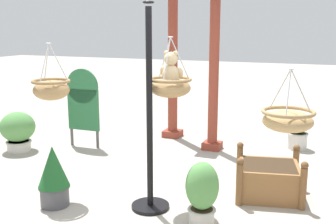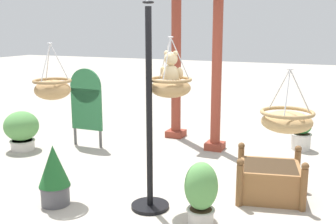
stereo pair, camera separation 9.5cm
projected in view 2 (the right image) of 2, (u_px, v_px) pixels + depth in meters
ground_plane at (166, 203)px, 4.83m from camera, size 40.00×40.00×0.00m
display_pole_central at (150, 149)px, 4.57m from camera, size 0.44×0.44×2.33m
hanging_basket_with_teddy at (170, 86)px, 4.60m from camera, size 0.49×0.49×0.68m
teddy_bear at (171, 71)px, 4.58m from camera, size 0.27×0.25×0.40m
hanging_basket_left_high at (53, 88)px, 4.87m from camera, size 0.46×0.46×0.68m
hanging_basket_right_low at (287, 120)px, 3.85m from camera, size 0.51×0.51×0.61m
greenhouse_pillar_left at (176, 58)px, 7.48m from camera, size 0.34×0.34×3.08m
greenhouse_pillar_right at (217, 74)px, 6.70m from camera, size 0.32×0.32×2.69m
wooden_planter_box at (270, 179)px, 4.98m from camera, size 0.93×0.90×0.58m
potted_plant_fern_front at (22, 129)px, 6.88m from camera, size 0.58×0.58×0.67m
potted_plant_small_succulent at (54, 175)px, 4.73m from camera, size 0.37×0.37×0.73m
potted_plant_conical_shrub at (301, 132)px, 6.90m from camera, size 0.35×0.35×0.63m
potted_plant_trailing_ivy at (201, 192)px, 4.26m from camera, size 0.36×0.36×0.69m
display_sign_board at (86, 101)px, 7.00m from camera, size 0.60×0.06×1.37m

